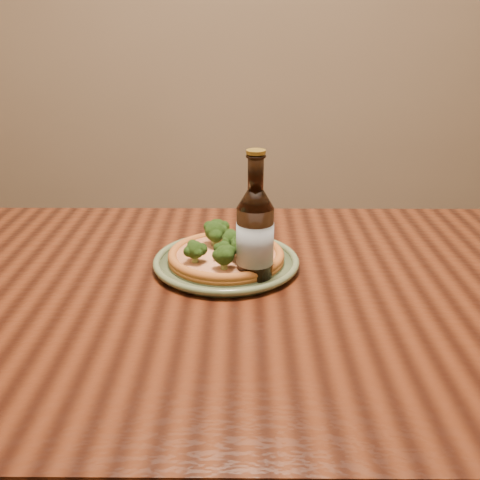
{
  "coord_description": "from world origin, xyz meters",
  "views": [
    {
      "loc": [
        -0.09,
        -0.81,
        1.21
      ],
      "look_at": [
        -0.1,
        0.16,
        0.82
      ],
      "focal_mm": 42.0,
      "sensor_mm": 36.0,
      "label": 1
    }
  ],
  "objects_px": {
    "plate": "(226,262)",
    "pizza": "(227,253)",
    "table": "(291,332)",
    "beer_bottle": "(255,235)"
  },
  "relations": [
    {
      "from": "table",
      "to": "beer_bottle",
      "type": "relative_size",
      "value": 6.44
    },
    {
      "from": "plate",
      "to": "pizza",
      "type": "distance_m",
      "value": 0.02
    },
    {
      "from": "table",
      "to": "beer_bottle",
      "type": "height_order",
      "value": "beer_bottle"
    },
    {
      "from": "table",
      "to": "beer_bottle",
      "type": "bearing_deg",
      "value": 157.24
    },
    {
      "from": "table",
      "to": "plate",
      "type": "height_order",
      "value": "plate"
    },
    {
      "from": "plate",
      "to": "pizza",
      "type": "relative_size",
      "value": 1.26
    },
    {
      "from": "pizza",
      "to": "plate",
      "type": "bearing_deg",
      "value": 151.93
    },
    {
      "from": "plate",
      "to": "table",
      "type": "bearing_deg",
      "value": -36.7
    },
    {
      "from": "table",
      "to": "plate",
      "type": "relative_size",
      "value": 5.57
    },
    {
      "from": "table",
      "to": "plate",
      "type": "xyz_separation_m",
      "value": [
        -0.12,
        0.09,
        0.1
      ]
    }
  ]
}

